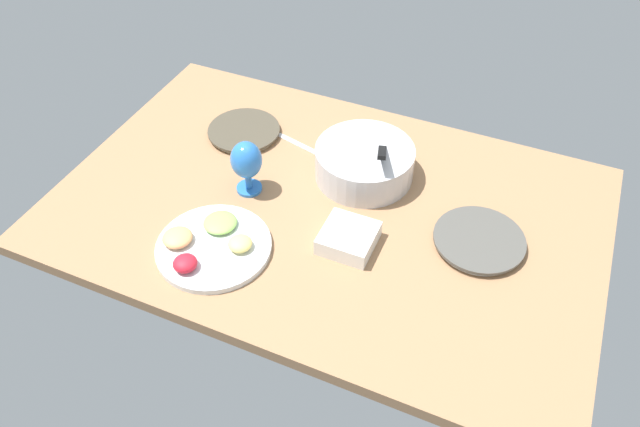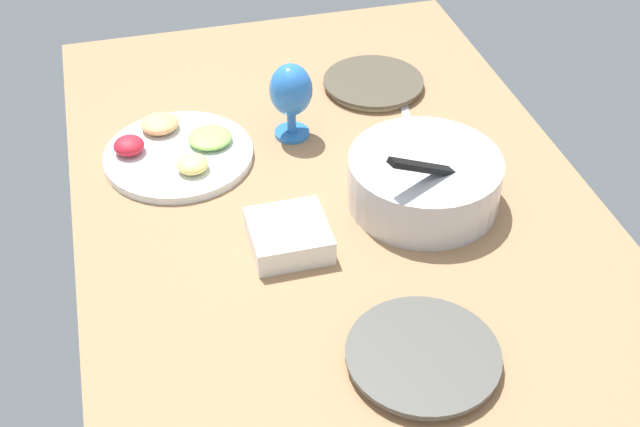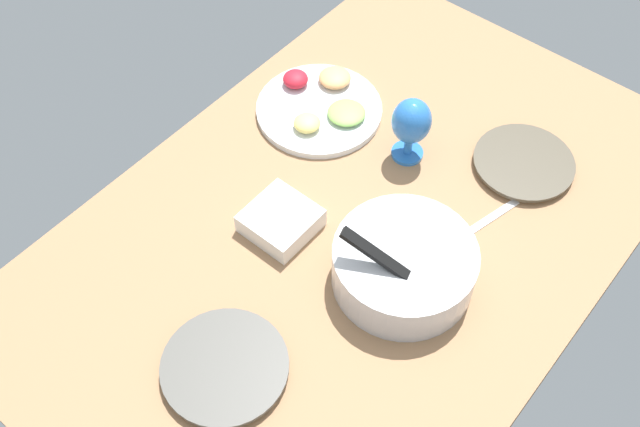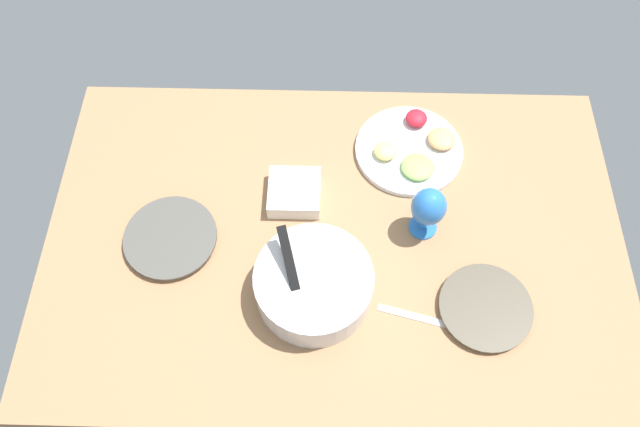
% 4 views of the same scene
% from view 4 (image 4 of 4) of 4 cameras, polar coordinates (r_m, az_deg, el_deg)
% --- Properties ---
extents(ground_plane, '(1.60, 1.04, 0.04)m').
position_cam_4_polar(ground_plane, '(1.71, 1.38, -2.44)').
color(ground_plane, '#99704C').
extents(dinner_plate_left, '(0.24, 0.24, 0.02)m').
position_cam_4_polar(dinner_plate_left, '(1.65, 15.20, -8.51)').
color(dinner_plate_left, beige).
rests_on(dinner_plate_left, ground_plane).
extents(dinner_plate_right, '(0.26, 0.26, 0.02)m').
position_cam_4_polar(dinner_plate_right, '(1.72, -13.79, -2.26)').
color(dinner_plate_right, silver).
rests_on(dinner_plate_right, ground_plane).
extents(mixing_bowl, '(0.30, 0.30, 0.18)m').
position_cam_4_polar(mixing_bowl, '(1.57, -0.61, -6.61)').
color(mixing_bowl, silver).
rests_on(mixing_bowl, ground_plane).
extents(fruit_platter, '(0.32, 0.32, 0.05)m').
position_cam_4_polar(fruit_platter, '(1.84, 8.54, 6.01)').
color(fruit_platter, silver).
rests_on(fruit_platter, ground_plane).
extents(hurricane_glass_blue, '(0.09, 0.09, 0.18)m').
position_cam_4_polar(hurricane_glass_blue, '(1.63, 10.11, 0.49)').
color(hurricane_glass_blue, blue).
rests_on(hurricane_glass_blue, ground_plane).
extents(square_bowl_white, '(0.15, 0.15, 0.05)m').
position_cam_4_polar(square_bowl_white, '(1.73, -2.42, 2.03)').
color(square_bowl_white, white).
rests_on(square_bowl_white, ground_plane).
extents(fork_by_left_plate, '(0.18, 0.06, 0.01)m').
position_cam_4_polar(fork_by_left_plate, '(1.61, 8.63, -9.42)').
color(fork_by_left_plate, silver).
rests_on(fork_by_left_plate, ground_plane).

